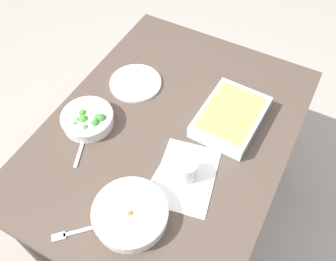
{
  "coord_description": "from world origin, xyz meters",
  "views": [
    {
      "loc": [
        0.73,
        0.39,
        1.86
      ],
      "look_at": [
        0.0,
        0.0,
        0.74
      ],
      "focal_mm": 38.59,
      "sensor_mm": 36.0,
      "label": 1
    }
  ],
  "objects": [
    {
      "name": "placemat",
      "position": [
        0.15,
        0.15,
        0.74
      ],
      "size": [
        0.31,
        0.25,
        0.0
      ],
      "primitive_type": "cube",
      "rotation": [
        0.0,
        0.0,
        0.2
      ],
      "color": "silver",
      "rests_on": "dining_table"
    },
    {
      "name": "stew_bowl",
      "position": [
        0.37,
        0.06,
        0.77
      ],
      "size": [
        0.25,
        0.25,
        0.06
      ],
      "color": "silver",
      "rests_on": "dining_table"
    },
    {
      "name": "broccoli_bowl",
      "position": [
        0.12,
        -0.29,
        0.77
      ],
      "size": [
        0.2,
        0.2,
        0.07
      ],
      "color": "silver",
      "rests_on": "dining_table"
    },
    {
      "name": "fork_on_table",
      "position": [
        0.5,
        -0.07,
        0.74
      ],
      "size": [
        0.14,
        0.14,
        0.01
      ],
      "color": "silver",
      "rests_on": "dining_table"
    },
    {
      "name": "drink_cup",
      "position": [
        0.15,
        0.15,
        0.78
      ],
      "size": [
        0.07,
        0.07,
        0.08
      ],
      "color": "#B2BCC6",
      "rests_on": "dining_table"
    },
    {
      "name": "baking_dish",
      "position": [
        -0.15,
        0.19,
        0.77
      ],
      "size": [
        0.31,
        0.23,
        0.06
      ],
      "color": "silver",
      "rests_on": "dining_table"
    },
    {
      "name": "spoon_by_stew",
      "position": [
        0.24,
        0.06,
        0.74
      ],
      "size": [
        0.18,
        0.03,
        0.01
      ],
      "color": "silver",
      "rests_on": "dining_table"
    },
    {
      "name": "side_plate",
      "position": [
        -0.15,
        -0.24,
        0.75
      ],
      "size": [
        0.22,
        0.22,
        0.01
      ],
      "primitive_type": "cylinder",
      "color": "white",
      "rests_on": "dining_table"
    },
    {
      "name": "ground_plane",
      "position": [
        0.0,
        0.0,
        0.0
      ],
      "size": [
        6.0,
        6.0,
        0.0
      ],
      "primitive_type": "plane",
      "color": "#9E9389"
    },
    {
      "name": "spoon_by_broccoli",
      "position": [
        0.2,
        -0.26,
        0.74
      ],
      "size": [
        0.17,
        0.08,
        0.01
      ],
      "color": "silver",
      "rests_on": "dining_table"
    },
    {
      "name": "dining_table",
      "position": [
        0.0,
        0.0,
        0.65
      ],
      "size": [
        1.2,
        0.9,
        0.74
      ],
      "color": "#4C3D33",
      "rests_on": "ground_plane"
    }
  ]
}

